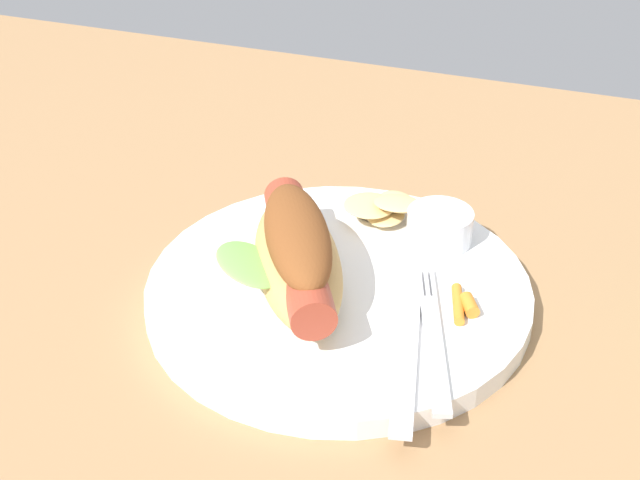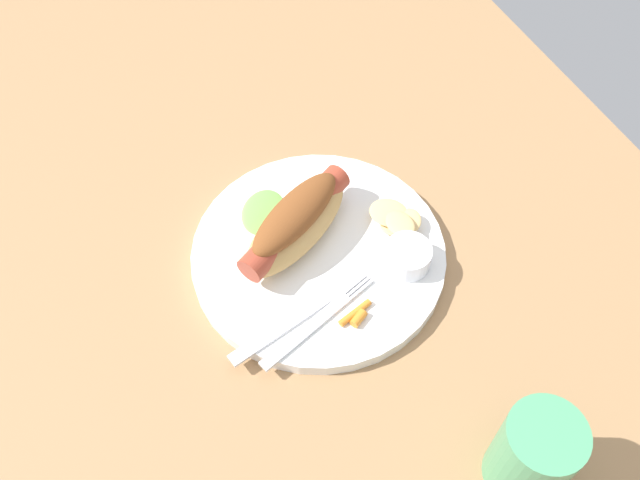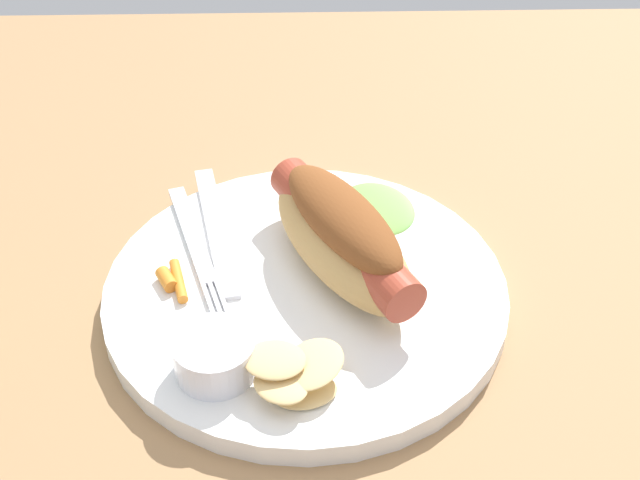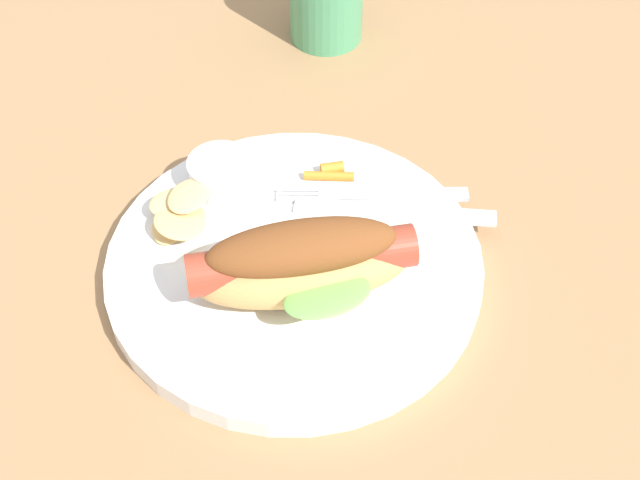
{
  "view_description": "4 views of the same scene",
  "coord_description": "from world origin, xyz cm",
  "px_view_note": "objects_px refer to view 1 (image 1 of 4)",
  "views": [
    {
      "loc": [
        -18.57,
        48.4,
        41.04
      ],
      "look_at": [
        -0.55,
        -4.57,
        3.85
      ],
      "focal_mm": 52.71,
      "sensor_mm": 36.0,
      "label": 1
    },
    {
      "loc": [
        -40.99,
        15.7,
        65.49
      ],
      "look_at": [
        -3.71,
        -2.47,
        5.45
      ],
      "focal_mm": 40.2,
      "sensor_mm": 36.0,
      "label": 2
    },
    {
      "loc": [
        -2.62,
        -44.54,
        39.3
      ],
      "look_at": [
        -1.53,
        -3.14,
        5.58
      ],
      "focal_mm": 46.34,
      "sensor_mm": 36.0,
      "label": 3
    },
    {
      "loc": [
        37.68,
        11.38,
        51.28
      ],
      "look_at": [
        -2.64,
        -0.95,
        4.11
      ],
      "focal_mm": 50.81,
      "sensor_mm": 36.0,
      "label": 4
    }
  ],
  "objects_px": {
    "plate": "(338,293)",
    "knife": "(407,352)",
    "sauce_ramekin": "(440,227)",
    "carrot_garnish": "(463,305)",
    "chips_pile": "(384,207)",
    "fork": "(433,340)",
    "hot_dog": "(293,253)"
  },
  "relations": [
    {
      "from": "plate",
      "to": "chips_pile",
      "type": "relative_size",
      "value": 4.04
    },
    {
      "from": "sauce_ramekin",
      "to": "carrot_garnish",
      "type": "distance_m",
      "value": 0.09
    },
    {
      "from": "carrot_garnish",
      "to": "hot_dog",
      "type": "bearing_deg",
      "value": 6.88
    },
    {
      "from": "plate",
      "to": "knife",
      "type": "height_order",
      "value": "knife"
    },
    {
      "from": "plate",
      "to": "carrot_garnish",
      "type": "xyz_separation_m",
      "value": [
        -0.09,
        0.0,
        0.01
      ]
    },
    {
      "from": "plate",
      "to": "sauce_ramekin",
      "type": "relative_size",
      "value": 5.51
    },
    {
      "from": "hot_dog",
      "to": "carrot_garnish",
      "type": "distance_m",
      "value": 0.12
    },
    {
      "from": "plate",
      "to": "knife",
      "type": "distance_m",
      "value": 0.09
    },
    {
      "from": "sauce_ramekin",
      "to": "fork",
      "type": "xyz_separation_m",
      "value": [
        -0.02,
        0.12,
        -0.01
      ]
    },
    {
      "from": "hot_dog",
      "to": "carrot_garnish",
      "type": "height_order",
      "value": "hot_dog"
    },
    {
      "from": "chips_pile",
      "to": "carrot_garnish",
      "type": "distance_m",
      "value": 0.12
    },
    {
      "from": "carrot_garnish",
      "to": "fork",
      "type": "bearing_deg",
      "value": 74.45
    },
    {
      "from": "sauce_ramekin",
      "to": "fork",
      "type": "bearing_deg",
      "value": 101.11
    },
    {
      "from": "hot_dog",
      "to": "fork",
      "type": "distance_m",
      "value": 0.11
    },
    {
      "from": "fork",
      "to": "knife",
      "type": "xyz_separation_m",
      "value": [
        0.01,
        0.02,
        -0.0
      ]
    },
    {
      "from": "knife",
      "to": "hot_dog",
      "type": "bearing_deg",
      "value": 53.28
    },
    {
      "from": "chips_pile",
      "to": "plate",
      "type": "bearing_deg",
      "value": 85.17
    },
    {
      "from": "plate",
      "to": "carrot_garnish",
      "type": "distance_m",
      "value": 0.09
    },
    {
      "from": "hot_dog",
      "to": "chips_pile",
      "type": "bearing_deg",
      "value": -46.23
    },
    {
      "from": "hot_dog",
      "to": "carrot_garnish",
      "type": "bearing_deg",
      "value": -110.64
    },
    {
      "from": "plate",
      "to": "fork",
      "type": "xyz_separation_m",
      "value": [
        -0.08,
        0.04,
        0.01
      ]
    },
    {
      "from": "plate",
      "to": "chips_pile",
      "type": "height_order",
      "value": "chips_pile"
    },
    {
      "from": "plate",
      "to": "hot_dog",
      "type": "distance_m",
      "value": 0.05
    },
    {
      "from": "hot_dog",
      "to": "knife",
      "type": "height_order",
      "value": "hot_dog"
    },
    {
      "from": "hot_dog",
      "to": "chips_pile",
      "type": "relative_size",
      "value": 2.39
    },
    {
      "from": "fork",
      "to": "carrot_garnish",
      "type": "distance_m",
      "value": 0.04
    },
    {
      "from": "sauce_ramekin",
      "to": "carrot_garnish",
      "type": "height_order",
      "value": "sauce_ramekin"
    },
    {
      "from": "knife",
      "to": "carrot_garnish",
      "type": "bearing_deg",
      "value": -34.61
    },
    {
      "from": "plate",
      "to": "sauce_ramekin",
      "type": "xyz_separation_m",
      "value": [
        -0.06,
        -0.08,
        0.02
      ]
    },
    {
      "from": "knife",
      "to": "carrot_garnish",
      "type": "xyz_separation_m",
      "value": [
        -0.02,
        -0.06,
        0.0
      ]
    },
    {
      "from": "hot_dog",
      "to": "fork",
      "type": "height_order",
      "value": "hot_dog"
    },
    {
      "from": "plate",
      "to": "fork",
      "type": "relative_size",
      "value": 1.9
    }
  ]
}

